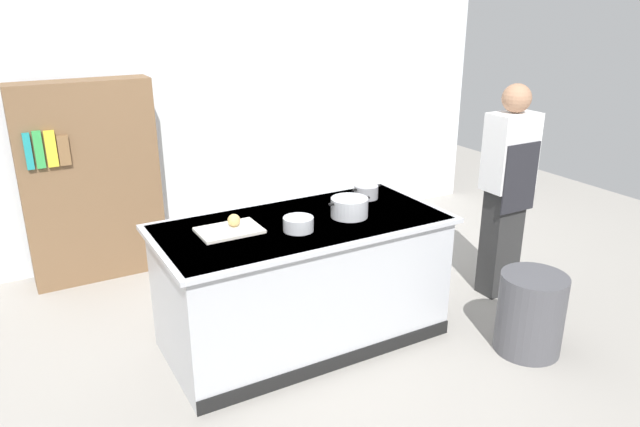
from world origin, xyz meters
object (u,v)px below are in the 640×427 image
object	(u,v)px
sauce_pan	(366,192)
trash_bin	(530,313)
mixing_bowl	(298,224)
bookshelf	(91,183)
onion	(234,220)
stock_pot	(349,207)
person_chef	(507,187)

from	to	relation	value
sauce_pan	trash_bin	size ratio (longest dim) A/B	0.43
mixing_bowl	bookshelf	xyz separation A→B (m)	(-0.96, 1.93, -0.09)
onion	stock_pot	xyz separation A→B (m)	(0.78, -0.16, 0.00)
sauce_pan	person_chef	world-z (taller)	person_chef
onion	trash_bin	distance (m)	2.11
sauce_pan	person_chef	bearing A→B (deg)	-18.16
onion	stock_pot	world-z (taller)	stock_pot
onion	sauce_pan	xyz separation A→B (m)	(1.10, 0.11, -0.01)
stock_pot	sauce_pan	bearing A→B (deg)	40.64
stock_pot	bookshelf	size ratio (longest dim) A/B	0.19
onion	sauce_pan	distance (m)	1.11
stock_pot	mixing_bowl	bearing A→B (deg)	-171.96
stock_pot	trash_bin	bearing A→B (deg)	-40.85
stock_pot	mixing_bowl	world-z (taller)	stock_pot
sauce_pan	bookshelf	size ratio (longest dim) A/B	0.14
onion	person_chef	xyz separation A→B (m)	(2.19, -0.25, -0.05)
mixing_bowl	trash_bin	xyz separation A→B (m)	(1.38, -0.77, -0.66)
mixing_bowl	stock_pot	bearing A→B (deg)	8.04
stock_pot	mixing_bowl	distance (m)	0.43
onion	mixing_bowl	world-z (taller)	onion
bookshelf	person_chef	bearing A→B (deg)	-34.89
sauce_pan	bookshelf	xyz separation A→B (m)	(-1.71, 1.59, -0.10)
sauce_pan	trash_bin	distance (m)	1.44
stock_pot	person_chef	xyz separation A→B (m)	(1.41, -0.08, -0.05)
onion	bookshelf	bearing A→B (deg)	109.63
mixing_bowl	trash_bin	size ratio (longest dim) A/B	0.35
stock_pot	trash_bin	world-z (taller)	stock_pot
mixing_bowl	trash_bin	world-z (taller)	mixing_bowl
onion	person_chef	distance (m)	2.20
stock_pot	trash_bin	xyz separation A→B (m)	(0.96, -0.83, -0.68)
person_chef	bookshelf	world-z (taller)	person_chef
sauce_pan	trash_bin	bearing A→B (deg)	-59.98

